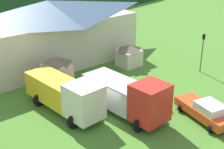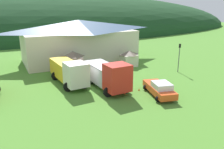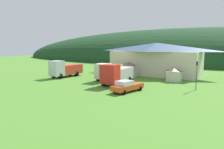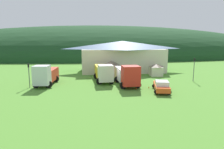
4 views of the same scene
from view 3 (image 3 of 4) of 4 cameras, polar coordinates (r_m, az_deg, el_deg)
The scene contains 13 objects.
ground_plane at distance 37.63m, azimuth 0.54°, elevation -2.30°, with size 200.00×200.00×0.00m, color #4C842D.
forested_hill_backdrop at distance 94.98m, azimuth 19.24°, elevation 3.34°, with size 175.70×60.00×26.87m, color #193D1E.
depot_building at distance 49.37m, azimuth 11.63°, elevation 4.22°, with size 20.13×10.17×7.11m.
play_shed_cream at distance 41.03m, azimuth 16.07°, elevation 0.07°, with size 2.58×2.31×2.52m.
play_shed_pink at distance 44.34m, azimuth 4.52°, elevation 1.38°, with size 2.59×2.38×3.24m.
tow_truck_silver at distance 45.55m, azimuth -12.39°, elevation 1.47°, with size 3.45×7.62×3.51m.
heavy_rig_striped at distance 41.25m, azimuth -0.68°, elevation 0.99°, with size 3.49×8.27×3.26m.
crane_truck_red at distance 36.35m, azimuth 1.22°, elevation 0.17°, with size 3.59×7.97×3.53m.
service_pickup_orange at distance 30.59m, azimuth 3.93°, elevation -3.07°, with size 3.13×5.56×1.66m.
traffic_light_west at distance 45.96m, azimuth -15.76°, elevation 2.18°, with size 0.20×0.32×3.77m.
traffic_light_east at distance 33.86m, azimuth 21.43°, elevation 0.46°, with size 0.20×0.32×4.21m.
traffic_cone_near_pickup at distance 33.98m, azimuth 0.52°, elevation -3.39°, with size 0.36×0.36×0.46m, color orange.
traffic_cone_mid_row at distance 33.29m, azimuth 3.90°, elevation -3.64°, with size 0.36×0.36×0.58m, color orange.
Camera 3 is at (18.51, -32.10, 6.55)m, focal length 34.64 mm.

